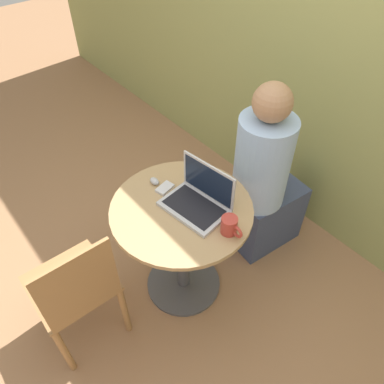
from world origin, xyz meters
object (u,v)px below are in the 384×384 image
at_px(laptop, 199,199).
at_px(chair_empty, 76,291).
at_px(person_seated, 264,186).
at_px(cell_phone, 165,188).

relative_size(laptop, chair_empty, 0.41).
bearing_deg(laptop, chair_empty, -100.64).
bearing_deg(laptop, person_seated, 90.42).
height_order(laptop, chair_empty, laptop).
distance_m(cell_phone, person_seated, 0.67).
relative_size(laptop, cell_phone, 3.31).
bearing_deg(chair_empty, laptop, 79.36).
bearing_deg(person_seated, chair_empty, -95.82).
height_order(cell_phone, person_seated, person_seated).
xyz_separation_m(cell_phone, chair_empty, (0.08, -0.63, -0.27)).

